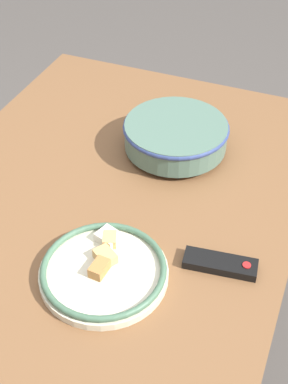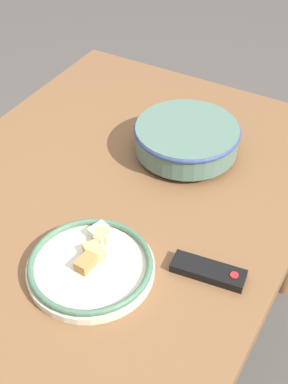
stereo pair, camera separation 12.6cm
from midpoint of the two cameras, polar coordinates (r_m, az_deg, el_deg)
The scene contains 5 objects.
ground_plane at distance 1.90m, azimuth -4.88°, elevation -17.43°, with size 8.00×8.00×0.00m, color #4C4742.
dining_table at distance 1.38m, azimuth -6.42°, elevation -3.36°, with size 1.25×0.92×0.74m.
noodle_bowl at distance 1.43m, azimuth 0.86°, elevation 5.99°, with size 0.28×0.28×0.09m.
food_plate at distance 1.14m, azimuth -7.51°, elevation -8.41°, with size 0.27×0.27×0.04m.
tv_remote at distance 1.15m, azimuth 5.03°, elevation -7.78°, with size 0.07×0.16×0.02m.
Camera 1 is at (0.87, 0.44, 1.62)m, focal length 50.00 mm.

